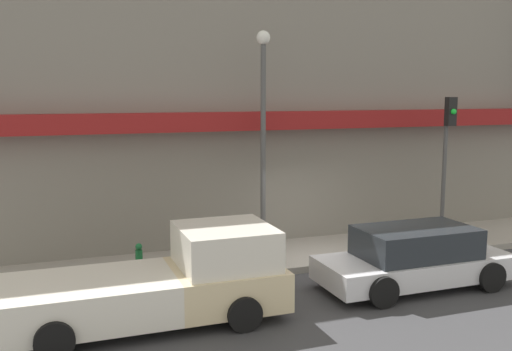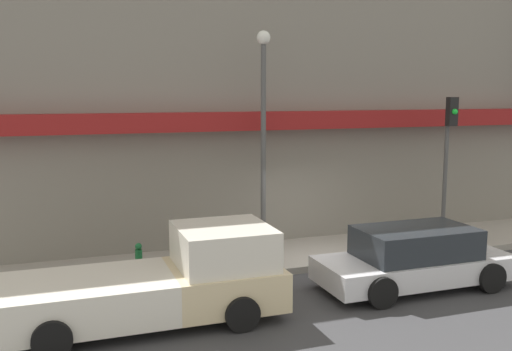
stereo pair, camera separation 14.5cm
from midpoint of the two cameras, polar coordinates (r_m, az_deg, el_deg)
The scene contains 8 objects.
ground_plane at distance 14.72m, azimuth 6.66°, elevation -9.45°, with size 80.00×80.00×0.00m, color #38383A.
sidewalk at distance 15.84m, azimuth 4.49°, elevation -7.81°, with size 36.00×2.66×0.17m.
building at distance 17.82m, azimuth 0.90°, elevation 7.63°, with size 19.80×3.80×9.20m.
pickup_truck at distance 11.52m, azimuth -9.48°, elevation -10.47°, with size 5.45×2.27×1.81m.
parked_car at distance 13.79m, azimuth 15.33°, elevation -7.93°, with size 4.57×2.00×1.41m.
fire_hydrant at distance 14.04m, azimuth -11.91°, elevation -8.17°, with size 0.17×0.17×0.75m.
street_lamp at distance 14.93m, azimuth 0.44°, elevation 5.77°, with size 0.36×0.36×5.88m.
traffic_light at distance 16.98m, azimuth 18.34°, elevation 2.96°, with size 0.28×0.42×4.18m.
Camera 1 is at (-6.44, -12.48, 4.47)m, focal length 40.00 mm.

